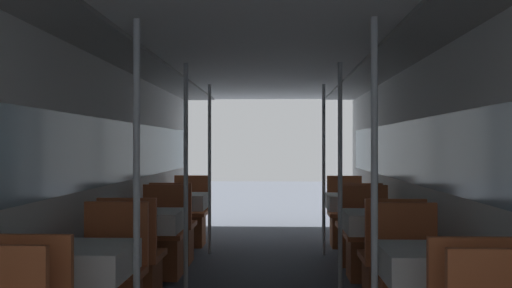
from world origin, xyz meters
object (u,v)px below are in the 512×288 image
(dining_table_left_2, at_px, (149,224))
(support_pole_right_3, at_px, (324,169))
(chair_left_near_2, at_px, (133,275))
(dining_table_right_1, at_px, (433,269))
(support_pole_left_3, at_px, (210,169))
(chair_right_far_2, at_px, (368,250))
(chair_left_far_3, at_px, (189,224))
(chair_right_near_2, at_px, (391,277))
(chair_left_far_2, at_px, (162,249))
(chair_right_far_3, at_px, (346,225))
(support_pole_left_1, at_px, (137,195))
(chair_left_near_3, at_px, (174,238))
(chair_right_near_3, at_px, (358,239))
(support_pole_left_2, at_px, (186,177))
(dining_table_right_3, at_px, (352,204))
(dining_table_left_3, at_px, (182,204))
(dining_table_right_2, at_px, (378,225))
(dining_table_left_1, at_px, (80,266))
(support_pole_right_2, at_px, (340,178))

(dining_table_left_2, bearing_deg, support_pole_right_3, 46.22)
(chair_left_near_2, relative_size, dining_table_right_1, 1.25)
(support_pole_left_3, bearing_deg, support_pole_right_3, 0.00)
(chair_right_far_2, relative_size, support_pole_right_3, 0.44)
(dining_table_right_1, xyz_separation_m, support_pole_right_3, (-0.34, 3.59, 0.42))
(chair_left_far_3, height_order, chair_right_near_2, same)
(chair_left_far_2, relative_size, chair_right_far_3, 1.00)
(dining_table_right_1, bearing_deg, chair_left_far_3, 116.30)
(chair_left_far_2, height_order, chair_right_near_2, same)
(dining_table_left_2, bearing_deg, support_pole_left_1, -79.41)
(chair_left_near_3, relative_size, chair_right_near_3, 1.00)
(support_pole_left_3, height_order, support_pole_right_3, same)
(support_pole_left_2, distance_m, chair_left_near_3, 1.47)
(support_pole_left_3, bearing_deg, dining_table_right_3, 0.00)
(chair_left_near_3, distance_m, dining_table_right_3, 2.16)
(chair_left_near_2, height_order, chair_right_far_2, same)
(dining_table_left_3, bearing_deg, support_pole_left_1, -84.66)
(dining_table_right_2, height_order, chair_right_near_2, chair_right_near_2)
(chair_left_far_3, bearing_deg, chair_right_near_2, 125.01)
(dining_table_left_1, relative_size, dining_table_right_3, 1.00)
(chair_left_near_2, height_order, chair_right_far_3, same)
(dining_table_left_1, height_order, chair_right_near_3, chair_right_near_3)
(dining_table_left_1, xyz_separation_m, chair_right_far_2, (2.05, 2.36, -0.33))
(chair_right_near_3, bearing_deg, chair_left_far_2, -162.33)
(support_pole_left_2, height_order, dining_table_left_3, support_pole_left_2)
(dining_table_right_3, relative_size, support_pole_right_3, 0.35)
(dining_table_right_3, xyz_separation_m, support_pole_right_3, (-0.34, 0.00, 0.42))
(chair_left_near_2, distance_m, dining_table_right_3, 3.15)
(chair_left_near_2, distance_m, chair_left_far_3, 2.93)
(support_pole_left_3, distance_m, dining_table_right_3, 1.77)
(chair_left_far_2, xyz_separation_m, dining_table_left_3, (0.00, 1.22, 0.33))
(chair_left_far_3, bearing_deg, chair_right_far_2, 138.87)
(dining_table_right_3, bearing_deg, support_pole_right_2, -100.59)
(dining_table_right_1, xyz_separation_m, chair_right_far_3, (0.00, 4.16, -0.33))
(chair_right_near_2, height_order, support_pole_right_3, support_pole_right_3)
(dining_table_right_2, relative_size, chair_right_near_2, 0.80)
(support_pole_left_1, distance_m, support_pole_right_2, 2.26)
(chair_left_near_3, height_order, dining_table_right_3, chair_left_near_3)
(support_pole_left_1, bearing_deg, chair_right_far_2, 53.97)
(dining_table_left_3, height_order, support_pole_right_2, support_pole_right_2)
(support_pole_right_2, relative_size, dining_table_right_3, 2.83)
(support_pole_left_1, relative_size, dining_table_left_3, 2.83)
(support_pole_right_2, height_order, chair_right_far_3, support_pole_right_2)
(support_pole_right_3, bearing_deg, chair_right_near_3, -59.52)
(dining_table_left_3, height_order, chair_right_far_3, chair_right_far_3)
(support_pole_right_2, bearing_deg, dining_table_left_1, -133.78)
(chair_right_near_2, bearing_deg, dining_table_right_1, -90.00)
(chair_right_far_3, bearing_deg, dining_table_left_2, 49.00)
(support_pole_left_2, bearing_deg, chair_left_near_2, -120.48)
(chair_left_far_3, distance_m, support_pole_right_2, 3.02)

